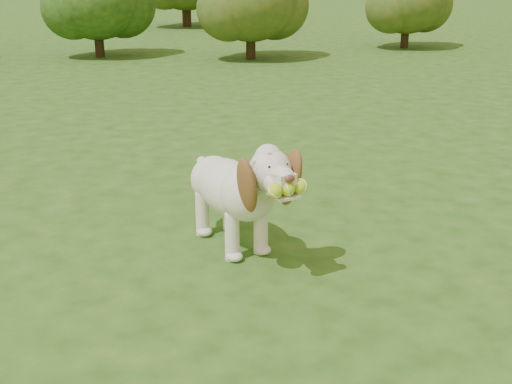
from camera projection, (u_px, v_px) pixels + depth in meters
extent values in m
plane|color=#214012|center=(282.00, 241.00, 3.74)|extent=(80.00, 80.00, 0.00)
ellipsoid|color=silver|center=(229.00, 188.00, 3.61)|extent=(0.50, 0.66, 0.31)
ellipsoid|color=silver|center=(248.00, 193.00, 3.42)|extent=(0.39, 0.39, 0.30)
ellipsoid|color=silver|center=(214.00, 179.00, 3.78)|extent=(0.36, 0.36, 0.28)
cylinder|color=silver|center=(258.00, 185.00, 3.29)|extent=(0.24, 0.28, 0.24)
sphere|color=silver|center=(270.00, 170.00, 3.16)|extent=(0.28, 0.28, 0.21)
sphere|color=silver|center=(268.00, 158.00, 3.15)|extent=(0.18, 0.18, 0.14)
cube|color=silver|center=(282.00, 178.00, 3.06)|extent=(0.13, 0.15, 0.06)
ellipsoid|color=#592D28|center=(290.00, 179.00, 3.00)|extent=(0.06, 0.05, 0.04)
cube|color=silver|center=(284.00, 195.00, 3.08)|extent=(0.16, 0.17, 0.01)
ellipsoid|color=brown|center=(247.00, 185.00, 3.13)|extent=(0.16, 0.23, 0.33)
ellipsoid|color=brown|center=(290.00, 178.00, 3.24)|extent=(0.18, 0.19, 0.33)
cylinder|color=silver|center=(205.00, 168.00, 3.87)|extent=(0.11, 0.16, 0.12)
cylinder|color=silver|center=(232.00, 237.00, 3.47)|extent=(0.10, 0.10, 0.27)
cylinder|color=silver|center=(261.00, 230.00, 3.55)|extent=(0.10, 0.10, 0.27)
cylinder|color=silver|center=(202.00, 213.00, 3.79)|extent=(0.10, 0.10, 0.27)
cylinder|color=silver|center=(229.00, 208.00, 3.87)|extent=(0.10, 0.10, 0.27)
sphere|color=#ADD31F|center=(275.00, 191.00, 3.00)|extent=(0.09, 0.09, 0.07)
sphere|color=#ADD31F|center=(288.00, 189.00, 3.03)|extent=(0.09, 0.09, 0.07)
sphere|color=#ADD31F|center=(300.00, 186.00, 3.07)|extent=(0.09, 0.09, 0.07)
cylinder|color=#382314|center=(405.00, 35.00, 12.09)|extent=(0.15, 0.15, 0.47)
ellipsoid|color=#153E13|center=(408.00, 0.00, 11.88)|extent=(1.42, 1.42, 1.21)
cylinder|color=#382314|center=(187.00, 12.00, 16.04)|extent=(0.22, 0.22, 0.72)
cylinder|color=#382314|center=(99.00, 42.00, 10.97)|extent=(0.16, 0.16, 0.51)
ellipsoid|color=#153E13|center=(96.00, 0.00, 10.74)|extent=(1.53, 1.53, 1.30)
cylinder|color=#382314|center=(251.00, 44.00, 10.69)|extent=(0.16, 0.16, 0.52)
ellipsoid|color=#153E13|center=(251.00, 1.00, 10.46)|extent=(1.55, 1.55, 1.31)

